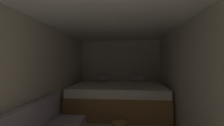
% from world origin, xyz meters
% --- Properties ---
extents(wall_back, '(2.72, 0.05, 2.12)m').
position_xyz_m(wall_back, '(0.00, 5.06, 1.06)').
color(wall_back, beige).
rests_on(wall_back, ground).
extents(wall_left, '(0.05, 5.54, 2.12)m').
position_xyz_m(wall_left, '(-1.33, 2.27, 1.06)').
color(wall_left, beige).
rests_on(wall_left, ground).
extents(wall_right, '(0.05, 5.54, 2.12)m').
position_xyz_m(wall_right, '(1.33, 2.27, 1.06)').
color(wall_right, beige).
rests_on(wall_right, ground).
extents(ceiling_slab, '(2.72, 5.54, 0.05)m').
position_xyz_m(ceiling_slab, '(0.00, 2.27, 2.15)').
color(ceiling_slab, white).
rests_on(ceiling_slab, wall_left).
extents(bed, '(2.50, 1.81, 0.96)m').
position_xyz_m(bed, '(0.00, 4.09, 0.39)').
color(bed, olive).
rests_on(bed, ground).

